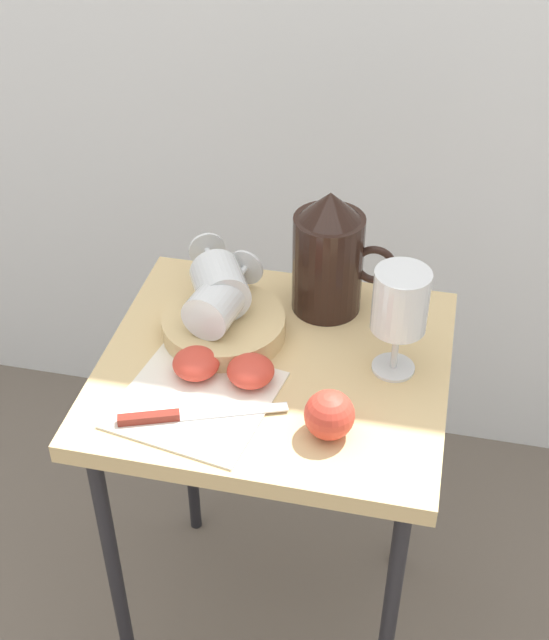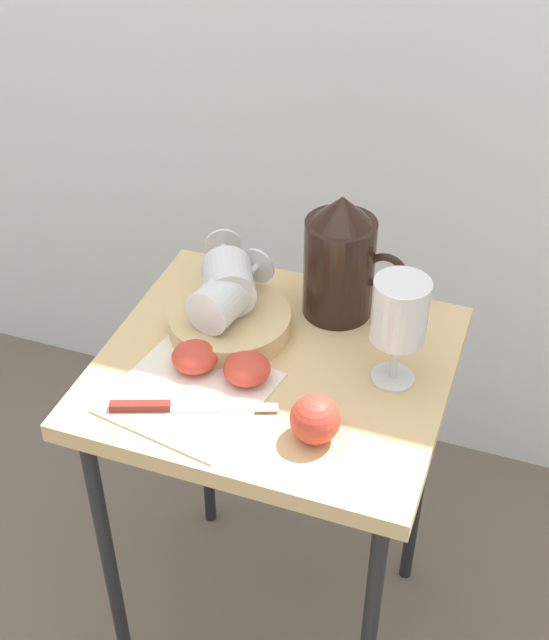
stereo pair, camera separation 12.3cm
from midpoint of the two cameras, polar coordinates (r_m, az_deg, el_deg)
ground_plane at (r=1.80m, az=2.08°, el=-19.39°), size 6.00×6.00×0.00m
table at (r=1.33m, az=2.66°, el=-5.27°), size 0.52×0.47×0.67m
linen_napkin at (r=1.23m, az=-2.76°, el=-4.95°), size 0.24×0.24×0.00m
basket_tray at (r=1.33m, az=-0.34°, el=-0.25°), size 0.19×0.19×0.03m
pitcher at (r=1.34m, az=6.99°, el=3.45°), size 0.16×0.11×0.21m
wine_glass_upright at (r=1.20m, az=11.22°, el=0.18°), size 0.08×0.08×0.17m
wine_glass_tipped_near at (r=1.32m, az=-0.44°, el=2.54°), size 0.13×0.16×0.08m
wine_glass_tipped_far at (r=1.29m, az=-0.72°, el=1.34°), size 0.09×0.16×0.07m
apple_half_left at (r=1.26m, az=-2.52°, el=-2.57°), size 0.07×0.07×0.04m
apple_half_right at (r=1.24m, az=1.01°, el=-3.37°), size 0.07×0.07×0.04m
apple_whole at (r=1.15m, az=5.81°, el=-6.70°), size 0.07×0.07×0.07m
knife at (r=1.20m, az=-4.14°, el=-5.88°), size 0.23×0.10×0.01m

